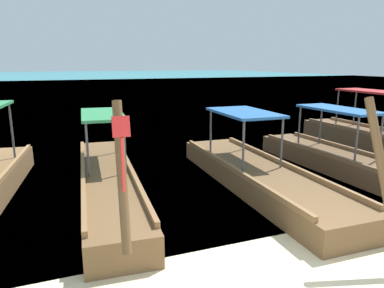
% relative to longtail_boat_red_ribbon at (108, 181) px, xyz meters
% --- Properties ---
extents(sea_water, '(120.00, 120.00, 0.00)m').
position_rel_longtail_boat_red_ribbon_xyz_m(sea_water, '(1.59, 57.15, -0.31)').
color(sea_water, teal).
rests_on(sea_water, ground).
extents(longtail_boat_red_ribbon, '(1.49, 6.60, 2.33)m').
position_rel_longtail_boat_red_ribbon_xyz_m(longtail_boat_red_ribbon, '(0.00, 0.00, 0.00)').
color(longtail_boat_red_ribbon, brown).
rests_on(longtail_boat_red_ribbon, ground).
extents(longtail_boat_orange_ribbon, '(1.50, 6.65, 2.31)m').
position_rel_longtail_boat_red_ribbon_xyz_m(longtail_boat_orange_ribbon, '(3.23, -0.74, -0.01)').
color(longtail_boat_orange_ribbon, brown).
rests_on(longtail_boat_orange_ribbon, ground).
extents(longtail_boat_pink_ribbon, '(1.26, 7.38, 2.60)m').
position_rel_longtail_boat_red_ribbon_xyz_m(longtail_boat_pink_ribbon, '(5.87, -1.09, -0.01)').
color(longtail_boat_pink_ribbon, brown).
rests_on(longtail_boat_pink_ribbon, ground).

